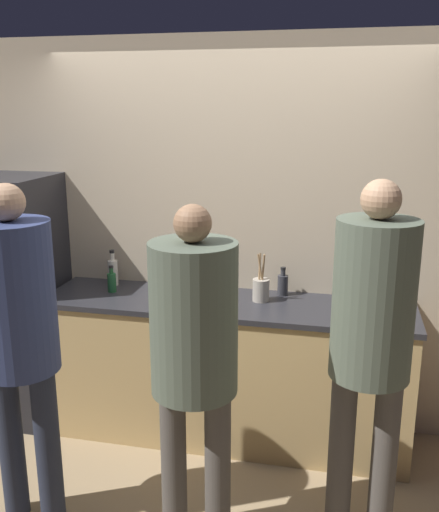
{
  "coord_description": "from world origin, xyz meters",
  "views": [
    {
      "loc": [
        0.71,
        -3.03,
        2.16
      ],
      "look_at": [
        0.0,
        0.14,
        1.3
      ],
      "focal_mm": 40.0,
      "sensor_mm": 36.0,
      "label": 1
    }
  ],
  "objects": [
    {
      "name": "counter",
      "position": [
        0.0,
        0.35,
        0.48
      ],
      "size": [
        2.37,
        0.63,
        0.95
      ],
      "color": "tan",
      "rests_on": "ground_plane"
    },
    {
      "name": "bottle_green",
      "position": [
        -0.79,
        0.36,
        1.02
      ],
      "size": [
        0.06,
        0.06,
        0.18
      ],
      "color": "#236033",
      "rests_on": "counter"
    },
    {
      "name": "fruit_bowl",
      "position": [
        -0.19,
        0.26,
        1.0
      ],
      "size": [
        0.29,
        0.29,
        0.14
      ],
      "color": "brown",
      "rests_on": "counter"
    },
    {
      "name": "refrigerator",
      "position": [
        -1.51,
        0.33,
        0.86
      ],
      "size": [
        0.6,
        0.63,
        1.71
      ],
      "color": "#232328",
      "rests_on": "ground_plane"
    },
    {
      "name": "bottle_dark",
      "position": [
        0.34,
        0.54,
        1.02
      ],
      "size": [
        0.07,
        0.07,
        0.19
      ],
      "color": "#333338",
      "rests_on": "counter"
    },
    {
      "name": "person_right",
      "position": [
        0.86,
        -0.39,
        1.13
      ],
      "size": [
        0.39,
        0.39,
        1.84
      ],
      "color": "#4C4742",
      "rests_on": "ground_plane"
    },
    {
      "name": "bottle_clear",
      "position": [
        -0.84,
        0.5,
        1.05
      ],
      "size": [
        0.07,
        0.07,
        0.25
      ],
      "color": "silver",
      "rests_on": "counter"
    },
    {
      "name": "person_left",
      "position": [
        -0.84,
        -0.67,
        1.11
      ],
      "size": [
        0.39,
        0.39,
        1.81
      ],
      "color": "#232838",
      "rests_on": "ground_plane"
    },
    {
      "name": "cup_blue",
      "position": [
        0.85,
        0.33,
        0.99
      ],
      "size": [
        0.09,
        0.09,
        0.08
      ],
      "color": "#335184",
      "rests_on": "counter"
    },
    {
      "name": "utensil_crock",
      "position": [
        0.21,
        0.39,
        1.03
      ],
      "size": [
        0.11,
        0.11,
        0.31
      ],
      "color": "#ADA393",
      "rests_on": "counter"
    },
    {
      "name": "wall_back",
      "position": [
        0.0,
        0.65,
        1.3
      ],
      "size": [
        5.2,
        0.06,
        2.6
      ],
      "color": "#C6B293",
      "rests_on": "ground_plane"
    },
    {
      "name": "ground_plane",
      "position": [
        0.0,
        0.0,
        0.0
      ],
      "size": [
        14.0,
        14.0,
        0.0
      ],
      "primitive_type": "plane",
      "color": "#9E8460"
    },
    {
      "name": "person_center",
      "position": [
        0.05,
        -0.63,
        1.08
      ],
      "size": [
        0.41,
        0.41,
        1.74
      ],
      "color": "#4C4742",
      "rests_on": "ground_plane"
    }
  ]
}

